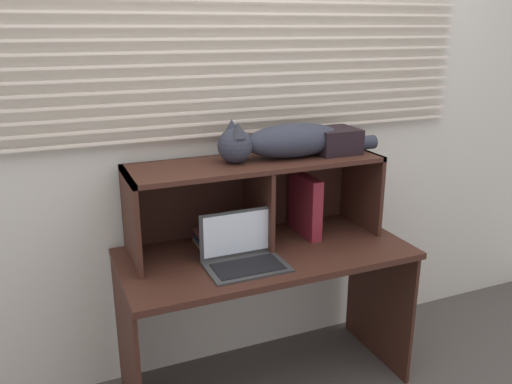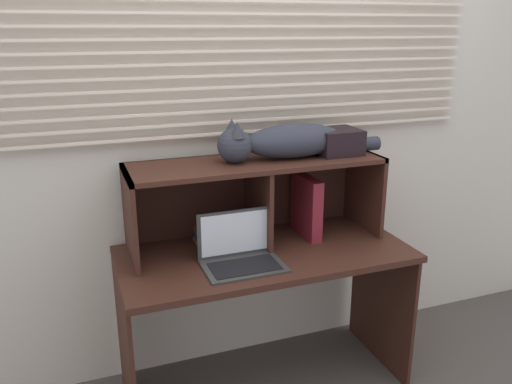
{
  "view_description": "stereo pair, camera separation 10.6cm",
  "coord_description": "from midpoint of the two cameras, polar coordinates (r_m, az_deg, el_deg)",
  "views": [
    {
      "loc": [
        -0.9,
        -1.81,
        1.72
      ],
      "look_at": [
        0.0,
        0.32,
        0.98
      ],
      "focal_mm": 36.58,
      "sensor_mm": 36.0,
      "label": 1
    },
    {
      "loc": [
        -0.8,
        -1.85,
        1.72
      ],
      "look_at": [
        0.0,
        0.32,
        0.98
      ],
      "focal_mm": 36.58,
      "sensor_mm": 36.0,
      "label": 2
    }
  ],
  "objects": [
    {
      "name": "back_panel_with_blinds",
      "position": [
        2.57,
        -3.2,
        7.36
      ],
      "size": [
        4.4,
        0.08,
        2.5
      ],
      "color": "beige",
      "rests_on": "ground"
    },
    {
      "name": "desk",
      "position": [
        2.48,
        -0.15,
        -9.56
      ],
      "size": [
        1.33,
        0.62,
        0.73
      ],
      "color": "#3C1F17",
      "rests_on": "ground"
    },
    {
      "name": "hutch_shelf_unit",
      "position": [
        2.45,
        -1.49,
        0.9
      ],
      "size": [
        1.19,
        0.36,
        0.4
      ],
      "color": "#3C1F17",
      "rests_on": "desk"
    },
    {
      "name": "cat",
      "position": [
        2.42,
        1.88,
        5.59
      ],
      "size": [
        0.82,
        0.2,
        0.19
      ],
      "color": "#2D303C",
      "rests_on": "hutch_shelf_unit"
    },
    {
      "name": "laptop",
      "position": [
        2.27,
        -2.76,
        -6.82
      ],
      "size": [
        0.35,
        0.23,
        0.22
      ],
      "color": "#353535",
      "rests_on": "desk"
    },
    {
      "name": "binder_upright",
      "position": [
        2.57,
        4.23,
        -1.47
      ],
      "size": [
        0.06,
        0.25,
        0.3
      ],
      "primitive_type": "cube",
      "color": "maroon",
      "rests_on": "desk"
    },
    {
      "name": "book_stack",
      "position": [
        2.45,
        -5.16,
        -5.34
      ],
      "size": [
        0.2,
        0.26,
        0.07
      ],
      "color": "tan",
      "rests_on": "desk"
    },
    {
      "name": "storage_box",
      "position": [
        2.55,
        7.44,
        5.6
      ],
      "size": [
        0.21,
        0.2,
        0.12
      ],
      "primitive_type": "cube",
      "color": "black",
      "rests_on": "hutch_shelf_unit"
    }
  ]
}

